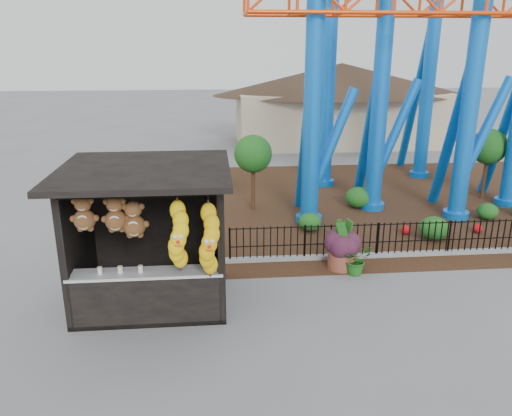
{
  "coord_description": "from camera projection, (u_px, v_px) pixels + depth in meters",
  "views": [
    {
      "loc": [
        -1.61,
        -9.18,
        5.47
      ],
      "look_at": [
        -0.64,
        1.5,
        2.0
      ],
      "focal_mm": 35.0,
      "sensor_mm": 36.0,
      "label": 1
    }
  ],
  "objects": [
    {
      "name": "ground",
      "position": [
        293.0,
        319.0,
        10.52
      ],
      "size": [
        120.0,
        120.0,
        0.0
      ],
      "primitive_type": "plane",
      "color": "slate",
      "rests_on": "ground"
    },
    {
      "name": "mulch_bed",
      "position": [
        365.0,
        202.0,
        18.44
      ],
      "size": [
        18.0,
        12.0,
        0.02
      ],
      "primitive_type": "cube",
      "color": "#331E11",
      "rests_on": "ground"
    },
    {
      "name": "curb",
      "position": [
        419.0,
        254.0,
        13.69
      ],
      "size": [
        18.0,
        0.18,
        0.12
      ],
      "primitive_type": "cube",
      "color": "gray",
      "rests_on": "ground"
    },
    {
      "name": "prize_booth",
      "position": [
        150.0,
        241.0,
        10.66
      ],
      "size": [
        3.5,
        3.4,
        3.12
      ],
      "color": "black",
      "rests_on": "ground"
    },
    {
      "name": "picket_fence",
      "position": [
        453.0,
        238.0,
        13.63
      ],
      "size": [
        12.2,
        0.06,
        1.0
      ],
      "primitive_type": null,
      "color": "black",
      "rests_on": "ground"
    },
    {
      "name": "roller_coaster",
      "position": [
        408.0,
        17.0,
        16.78
      ],
      "size": [
        11.0,
        6.37,
        10.82
      ],
      "color": "blue",
      "rests_on": "ground"
    },
    {
      "name": "terracotta_planter",
      "position": [
        342.0,
        258.0,
        12.84
      ],
      "size": [
        0.73,
        0.73,
        0.59
      ],
      "primitive_type": "cylinder",
      "rotation": [
        0.0,
        0.0,
        0.02
      ],
      "color": "brown",
      "rests_on": "ground"
    },
    {
      "name": "planter_foliage",
      "position": [
        343.0,
        236.0,
        12.65
      ],
      "size": [
        0.7,
        0.7,
        0.64
      ],
      "primitive_type": "ellipsoid",
      "color": "#381627",
      "rests_on": "terracotta_planter"
    },
    {
      "name": "potted_plant",
      "position": [
        356.0,
        259.0,
        12.51
      ],
      "size": [
        0.84,
        0.77,
        0.8
      ],
      "primitive_type": "imported",
      "rotation": [
        0.0,
        0.0,
        0.22
      ],
      "color": "#2D5F1C",
      "rests_on": "ground"
    },
    {
      "name": "landscaping",
      "position": [
        405.0,
        213.0,
        16.24
      ],
      "size": [
        8.04,
        4.09,
        0.74
      ],
      "color": "#1A5218",
      "rests_on": "mulch_bed"
    },
    {
      "name": "pavilion",
      "position": [
        341.0,
        90.0,
        29.05
      ],
      "size": [
        15.0,
        15.0,
        4.8
      ],
      "color": "#BFAD8C",
      "rests_on": "ground"
    }
  ]
}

